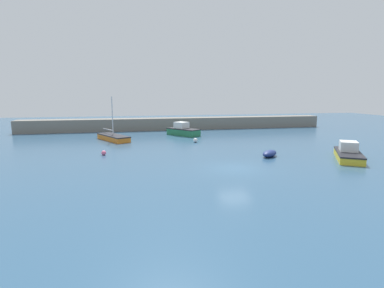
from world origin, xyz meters
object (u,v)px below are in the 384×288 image
Objects in this scene: cabin_cruiser_white at (183,130)px; mooring_buoy_white at (195,140)px; motorboat_with_cabin at (348,153)px; dinghy_near_pier at (270,153)px; sailboat_tall_mast at (113,137)px; mooring_buoy_pink at (104,153)px.

cabin_cruiser_white is 9.62× the size of mooring_buoy_white.
motorboat_with_cabin reaches higher than dinghy_near_pier.
mooring_buoy_white is (-4.97, 9.57, -0.03)m from dinghy_near_pier.
sailboat_tall_mast reaches higher than cabin_cruiser_white.
mooring_buoy_pink is at bearing -30.55° from sailboat_tall_mast.
dinghy_near_pier reaches higher than mooring_buoy_pink.
dinghy_near_pier is 15.72m from mooring_buoy_pink.
motorboat_with_cabin is at bearing -63.40° from dinghy_near_pier.
sailboat_tall_mast is 1.20× the size of cabin_cruiser_white.
dinghy_near_pier is 4.35× the size of mooring_buoy_white.
cabin_cruiser_white is (-11.77, 18.60, 0.16)m from motorboat_with_cabin.
sailboat_tall_mast is at bearing -94.29° from motorboat_with_cabin.
motorboat_with_cabin is 12.90× the size of mooring_buoy_pink.
motorboat_with_cabin is 16.55m from mooring_buoy_white.
mooring_buoy_pink is at bearing -151.15° from mooring_buoy_white.
mooring_buoy_pink is (-9.91, -12.27, -0.46)m from cabin_cruiser_white.
cabin_cruiser_white is at bearing 65.21° from dinghy_near_pier.
mooring_buoy_white is (-11.43, 11.97, -0.26)m from motorboat_with_cabin.
mooring_buoy_white is at bearing -104.12° from motorboat_with_cabin.
dinghy_near_pier is 17.05m from cabin_cruiser_white.
sailboat_tall_mast is (-14.76, 13.30, 0.08)m from dinghy_near_pier.
mooring_buoy_pink is at bearing -75.07° from cabin_cruiser_white.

